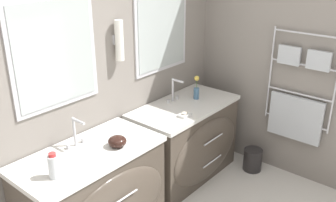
{
  "coord_description": "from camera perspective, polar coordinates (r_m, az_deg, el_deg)",
  "views": [
    {
      "loc": [
        -1.68,
        -0.67,
        2.23
      ],
      "look_at": [
        0.53,
        1.18,
        1.05
      ],
      "focal_mm": 40.0,
      "sensor_mm": 36.0,
      "label": 1
    }
  ],
  "objects": [
    {
      "name": "toiletry_bottle",
      "position": [
        2.64,
        -17.03,
        -9.49
      ],
      "size": [
        0.08,
        0.08,
        0.19
      ],
      "color": "silver",
      "rests_on": "vanity_left"
    },
    {
      "name": "wall_back",
      "position": [
        3.07,
        -14.01,
        4.15
      ],
      "size": [
        5.15,
        0.15,
        2.6
      ],
      "color": "gray",
      "rests_on": "ground_plane"
    },
    {
      "name": "flower_vase",
      "position": [
        3.81,
        4.36,
        1.77
      ],
      "size": [
        0.06,
        0.06,
        0.25
      ],
      "color": "teal",
      "rests_on": "vanity_right"
    },
    {
      "name": "faucet_right",
      "position": [
        3.72,
        0.94,
        1.68
      ],
      "size": [
        0.17,
        0.15,
        0.24
      ],
      "color": "silver",
      "rests_on": "vanity_right"
    },
    {
      "name": "waste_bin",
      "position": [
        4.16,
        12.78,
        -8.63
      ],
      "size": [
        0.2,
        0.2,
        0.24
      ],
      "color": "#282626",
      "rests_on": "ground_plane"
    },
    {
      "name": "soap_dish",
      "position": [
        3.43,
        2.53,
        -2.07
      ],
      "size": [
        0.12,
        0.08,
        0.04
      ],
      "color": "white",
      "rests_on": "vanity_right"
    },
    {
      "name": "wall_right",
      "position": [
        3.88,
        17.34,
        7.3
      ],
      "size": [
        0.13,
        3.53,
        2.6
      ],
      "color": "gray",
      "rests_on": "ground_plane"
    },
    {
      "name": "faucet_left",
      "position": [
        2.97,
        -13.87,
        -4.64
      ],
      "size": [
        0.17,
        0.15,
        0.24
      ],
      "color": "silver",
      "rests_on": "vanity_left"
    },
    {
      "name": "vanity_left",
      "position": [
        3.11,
        -10.98,
        -14.1
      ],
      "size": [
        1.15,
        0.65,
        0.8
      ],
      "color": "#4C4238",
      "rests_on": "ground_plane"
    },
    {
      "name": "vanity_right",
      "position": [
        3.84,
        2.94,
        -6.11
      ],
      "size": [
        1.15,
        0.65,
        0.8
      ],
      "color": "#4C4238",
      "rests_on": "ground_plane"
    },
    {
      "name": "amenity_bowl",
      "position": [
        2.94,
        -7.74,
        -6.11
      ],
      "size": [
        0.15,
        0.15,
        0.09
      ],
      "color": "black",
      "rests_on": "vanity_left"
    }
  ]
}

